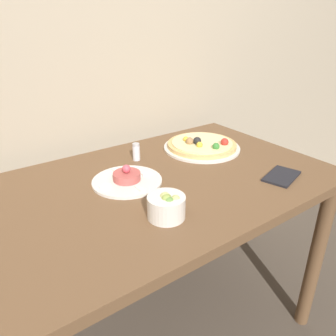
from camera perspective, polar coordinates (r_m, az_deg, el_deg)
The scene contains 7 objects.
back_wall at distance 1.51m, azimuth -14.83°, elevation 23.41°, with size 8.00×0.05×2.60m.
dining_table at distance 1.22m, azimuth -2.26°, elevation -6.83°, with size 1.32×0.80×0.78m.
pizza_plate at distance 1.46m, azimuth 5.93°, elevation 3.93°, with size 0.34×0.34×0.06m.
tartare_plate at distance 1.17m, azimuth -7.15°, elevation -1.97°, with size 0.25×0.25×0.07m.
small_bowl at distance 0.96m, azimuth -0.26°, elevation -6.62°, with size 0.11×0.11×0.08m.
napkin at distance 1.27m, azimuth 19.18°, elevation -1.35°, with size 0.18×0.13×0.01m.
salt_shaker at distance 1.34m, azimuth -5.55°, elevation 2.82°, with size 0.03×0.03×0.07m.
Camera 1 is at (-0.57, -0.47, 1.32)m, focal length 35.00 mm.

